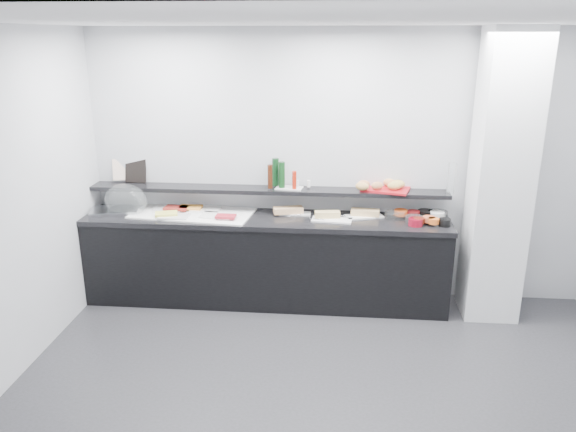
# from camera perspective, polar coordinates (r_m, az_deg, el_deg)

# --- Properties ---
(ground) EXTENTS (5.00, 5.00, 0.00)m
(ground) POSITION_cam_1_polar(r_m,az_deg,el_deg) (4.39, 4.34, -18.71)
(ground) COLOR #2D2D30
(ground) RESTS_ON ground
(back_wall) EXTENTS (5.00, 0.02, 2.70)m
(back_wall) POSITION_cam_1_polar(r_m,az_deg,el_deg) (5.67, 5.07, 4.94)
(back_wall) COLOR #B8BBC0
(back_wall) RESTS_ON ground
(ceiling) EXTENTS (5.00, 5.00, 0.00)m
(ceiling) POSITION_cam_1_polar(r_m,az_deg,el_deg) (3.53, 5.42, 19.21)
(ceiling) COLOR white
(ceiling) RESTS_ON back_wall
(column) EXTENTS (0.50, 0.50, 2.70)m
(column) POSITION_cam_1_polar(r_m,az_deg,el_deg) (5.53, 20.79, 3.51)
(column) COLOR white
(column) RESTS_ON ground
(buffet_cabinet) EXTENTS (3.60, 0.60, 0.85)m
(buffet_cabinet) POSITION_cam_1_polar(r_m,az_deg,el_deg) (5.71, -2.27, -4.65)
(buffet_cabinet) COLOR black
(buffet_cabinet) RESTS_ON ground
(counter_top) EXTENTS (3.62, 0.62, 0.05)m
(counter_top) POSITION_cam_1_polar(r_m,az_deg,el_deg) (5.55, -2.33, -0.36)
(counter_top) COLOR black
(counter_top) RESTS_ON buffet_cabinet
(wall_shelf) EXTENTS (3.60, 0.25, 0.04)m
(wall_shelf) POSITION_cam_1_polar(r_m,az_deg,el_deg) (5.65, -2.13, 2.65)
(wall_shelf) COLOR black
(wall_shelf) RESTS_ON back_wall
(cloche_base) EXTENTS (0.53, 0.42, 0.04)m
(cloche_base) POSITION_cam_1_polar(r_m,az_deg,el_deg) (5.95, -17.21, 0.53)
(cloche_base) COLOR #ADB0B4
(cloche_base) RESTS_ON counter_top
(cloche_dome) EXTENTS (0.53, 0.42, 0.34)m
(cloche_dome) POSITION_cam_1_polar(r_m,az_deg,el_deg) (5.89, -16.14, 1.52)
(cloche_dome) COLOR white
(cloche_dome) RESTS_ON cloche_base
(linen_runner) EXTENTS (1.25, 0.69, 0.01)m
(linen_runner) POSITION_cam_1_polar(r_m,az_deg,el_deg) (5.72, -9.66, 0.28)
(linen_runner) COLOR white
(linen_runner) RESTS_ON counter_top
(platter_meat_a) EXTENTS (0.31, 0.24, 0.01)m
(platter_meat_a) POSITION_cam_1_polar(r_m,az_deg,el_deg) (5.85, -12.20, 0.66)
(platter_meat_a) COLOR silver
(platter_meat_a) RESTS_ON linen_runner
(food_meat_a) EXTENTS (0.25, 0.17, 0.02)m
(food_meat_a) POSITION_cam_1_polar(r_m,az_deg,el_deg) (5.81, -11.26, 0.82)
(food_meat_a) COLOR maroon
(food_meat_a) RESTS_ON platter_meat_a
(platter_salmon) EXTENTS (0.30, 0.20, 0.01)m
(platter_salmon) POSITION_cam_1_polar(r_m,az_deg,el_deg) (5.76, -8.39, 0.64)
(platter_salmon) COLOR white
(platter_salmon) RESTS_ON linen_runner
(food_salmon) EXTENTS (0.23, 0.15, 0.02)m
(food_salmon) POSITION_cam_1_polar(r_m,az_deg,el_deg) (5.81, -9.85, 0.88)
(food_salmon) COLOR #FA9833
(food_salmon) RESTS_ON platter_salmon
(platter_cheese) EXTENTS (0.29, 0.20, 0.01)m
(platter_cheese) POSITION_cam_1_polar(r_m,az_deg,el_deg) (5.61, -11.51, -0.03)
(platter_cheese) COLOR silver
(platter_cheese) RESTS_ON linen_runner
(food_cheese) EXTENTS (0.24, 0.19, 0.02)m
(food_cheese) POSITION_cam_1_polar(r_m,az_deg,el_deg) (5.65, -12.26, 0.24)
(food_cheese) COLOR #EDEB5C
(food_cheese) RESTS_ON platter_cheese
(platter_meat_b) EXTENTS (0.34, 0.24, 0.01)m
(platter_meat_b) POSITION_cam_1_polar(r_m,az_deg,el_deg) (5.56, -7.22, 0.04)
(platter_meat_b) COLOR white
(platter_meat_b) RESTS_ON linen_runner
(food_meat_b) EXTENTS (0.20, 0.13, 0.02)m
(food_meat_b) POSITION_cam_1_polar(r_m,az_deg,el_deg) (5.47, -6.35, -0.03)
(food_meat_b) COLOR maroon
(food_meat_b) RESTS_ON platter_meat_b
(sandwich_plate_left) EXTENTS (0.31, 0.14, 0.01)m
(sandwich_plate_left) POSITION_cam_1_polar(r_m,az_deg,el_deg) (5.64, 0.73, 0.27)
(sandwich_plate_left) COLOR white
(sandwich_plate_left) RESTS_ON counter_top
(sandwich_food_left) EXTENTS (0.31, 0.19, 0.06)m
(sandwich_food_left) POSITION_cam_1_polar(r_m,az_deg,el_deg) (5.62, 0.02, 0.60)
(sandwich_food_left) COLOR #E3AD77
(sandwich_food_left) RESTS_ON sandwich_plate_left
(tongs_left) EXTENTS (0.14, 0.09, 0.01)m
(tongs_left) POSITION_cam_1_polar(r_m,az_deg,el_deg) (5.54, 0.69, 0.07)
(tongs_left) COLOR #BABCC1
(tongs_left) RESTS_ON sandwich_plate_left
(sandwich_plate_mid) EXTENTS (0.40, 0.20, 0.01)m
(sandwich_plate_mid) POSITION_cam_1_polar(r_m,az_deg,el_deg) (5.45, 4.47, -0.40)
(sandwich_plate_mid) COLOR white
(sandwich_plate_mid) RESTS_ON counter_top
(sandwich_food_mid) EXTENTS (0.25, 0.13, 0.06)m
(sandwich_food_mid) POSITION_cam_1_polar(r_m,az_deg,el_deg) (5.49, 4.02, 0.16)
(sandwich_food_mid) COLOR tan
(sandwich_food_mid) RESTS_ON sandwich_plate_mid
(tongs_mid) EXTENTS (0.16, 0.04, 0.01)m
(tongs_mid) POSITION_cam_1_polar(r_m,az_deg,el_deg) (5.43, 2.99, -0.33)
(tongs_mid) COLOR #A9ACB0
(tongs_mid) RESTS_ON sandwich_plate_mid
(sandwich_plate_right) EXTENTS (0.40, 0.26, 0.01)m
(sandwich_plate_right) POSITION_cam_1_polar(r_m,az_deg,el_deg) (5.59, 7.73, -0.03)
(sandwich_plate_right) COLOR white
(sandwich_plate_right) RESTS_ON counter_top
(sandwich_food_right) EXTENTS (0.29, 0.13, 0.06)m
(sandwich_food_right) POSITION_cam_1_polar(r_m,az_deg,el_deg) (5.60, 7.85, 0.38)
(sandwich_food_right) COLOR tan
(sandwich_food_right) RESTS_ON sandwich_plate_right
(tongs_right) EXTENTS (0.16, 0.03, 0.01)m
(tongs_right) POSITION_cam_1_polar(r_m,az_deg,el_deg) (5.53, 5.83, -0.04)
(tongs_right) COLOR #ADAFB4
(tongs_right) RESTS_ON sandwich_plate_right
(bowl_glass_fruit) EXTENTS (0.22, 0.22, 0.07)m
(bowl_glass_fruit) POSITION_cam_1_polar(r_m,az_deg,el_deg) (5.59, 10.81, 0.09)
(bowl_glass_fruit) COLOR white
(bowl_glass_fruit) RESTS_ON counter_top
(fill_glass_fruit) EXTENTS (0.17, 0.17, 0.05)m
(fill_glass_fruit) POSITION_cam_1_polar(r_m,az_deg,el_deg) (5.65, 11.42, 0.37)
(fill_glass_fruit) COLOR orange
(fill_glass_fruit) RESTS_ON bowl_glass_fruit
(bowl_black_jam) EXTENTS (0.19, 0.19, 0.07)m
(bowl_black_jam) POSITION_cam_1_polar(r_m,az_deg,el_deg) (5.70, 13.81, 0.23)
(bowl_black_jam) COLOR black
(bowl_black_jam) RESTS_ON counter_top
(fill_black_jam) EXTENTS (0.16, 0.16, 0.05)m
(fill_black_jam) POSITION_cam_1_polar(r_m,az_deg,el_deg) (5.64, 12.61, 0.27)
(fill_black_jam) COLOR #630E10
(fill_black_jam) RESTS_ON bowl_black_jam
(bowl_glass_cream) EXTENTS (0.21, 0.21, 0.07)m
(bowl_glass_cream) POSITION_cam_1_polar(r_m,az_deg,el_deg) (5.71, 14.99, 0.15)
(bowl_glass_cream) COLOR white
(bowl_glass_cream) RESTS_ON counter_top
(fill_glass_cream) EXTENTS (0.18, 0.18, 0.05)m
(fill_glass_cream) POSITION_cam_1_polar(r_m,az_deg,el_deg) (5.66, 14.92, 0.15)
(fill_glass_cream) COLOR white
(fill_glass_cream) RESTS_ON bowl_glass_cream
(bowl_red_jam) EXTENTS (0.16, 0.16, 0.07)m
(bowl_red_jam) POSITION_cam_1_polar(r_m,az_deg,el_deg) (5.43, 12.83, -0.59)
(bowl_red_jam) COLOR maroon
(bowl_red_jam) RESTS_ON counter_top
(fill_red_jam) EXTENTS (0.13, 0.13, 0.05)m
(fill_red_jam) POSITION_cam_1_polar(r_m,az_deg,el_deg) (5.44, 13.15, -0.45)
(fill_red_jam) COLOR #51120B
(fill_red_jam) RESTS_ON bowl_red_jam
(bowl_glass_salmon) EXTENTS (0.23, 0.23, 0.07)m
(bowl_glass_salmon) POSITION_cam_1_polar(r_m,az_deg,el_deg) (5.48, 12.72, -0.40)
(bowl_glass_salmon) COLOR silver
(bowl_glass_salmon) RESTS_ON counter_top
(fill_glass_salmon) EXTENTS (0.15, 0.15, 0.05)m
(fill_glass_salmon) POSITION_cam_1_polar(r_m,az_deg,el_deg) (5.50, 14.12, -0.32)
(fill_glass_salmon) COLOR #CA5731
(fill_glass_salmon) RESTS_ON bowl_glass_salmon
(bowl_black_fruit) EXTENTS (0.15, 0.15, 0.07)m
(bowl_black_fruit) POSITION_cam_1_polar(r_m,az_deg,el_deg) (5.48, 15.64, -0.63)
(bowl_black_fruit) COLOR black
(bowl_black_fruit) RESTS_ON counter_top
(fill_black_fruit) EXTENTS (0.12, 0.12, 0.05)m
(fill_black_fruit) POSITION_cam_1_polar(r_m,az_deg,el_deg) (5.46, 14.57, -0.48)
(fill_black_fruit) COLOR orange
(fill_black_fruit) RESTS_ON bowl_black_fruit
(framed_print) EXTENTS (0.22, 0.08, 0.26)m
(framed_print) POSITION_cam_1_polar(r_m,az_deg,el_deg) (6.05, -15.21, 4.53)
(framed_print) COLOR black
(framed_print) RESTS_ON wall_shelf
(print_art) EXTENTS (0.19, 0.09, 0.22)m
(print_art) POSITION_cam_1_polar(r_m,az_deg,el_deg) (6.11, -16.57, 4.53)
(print_art) COLOR beige
(print_art) RESTS_ON framed_print
(condiment_tray) EXTENTS (0.28, 0.20, 0.01)m
(condiment_tray) POSITION_cam_1_polar(r_m,az_deg,el_deg) (5.62, 0.13, 2.86)
(condiment_tray) COLOR white
(condiment_tray) RESTS_ON wall_shelf
(bottle_green_a) EXTENTS (0.07, 0.07, 0.26)m
(bottle_green_a) POSITION_cam_1_polar(r_m,az_deg,el_deg) (5.59, -0.63, 4.21)
(bottle_green_a) COLOR #0F3916
(bottle_green_a) RESTS_ON condiment_tray
(bottle_brown) EXTENTS (0.05, 0.05, 0.24)m
(bottle_brown) POSITION_cam_1_polar(r_m,az_deg,el_deg) (5.56, -1.84, 4.03)
(bottle_brown) COLOR #39180A
(bottle_brown) RESTS_ON condiment_tray
(bottle_green_b) EXTENTS (0.09, 0.09, 0.28)m
(bottle_green_b) POSITION_cam_1_polar(r_m,az_deg,el_deg) (5.66, -1.27, 4.49)
(bottle_green_b) COLOR #0E3316
(bottle_green_b) RESTS_ON condiment_tray
(bottle_hot) EXTENTS (0.05, 0.05, 0.18)m
(bottle_hot) POSITION_cam_1_polar(r_m,az_deg,el_deg) (5.55, 0.65, 3.68)
(bottle_hot) COLOR #B21F0C
(bottle_hot) RESTS_ON condiment_tray
(shaker_salt) EXTENTS (0.04, 0.04, 0.07)m
(shaker_salt) POSITION_cam_1_polar(r_m,az_deg,el_deg) (5.64, 0.96, 3.34)
(shaker_salt) COLOR silver
(shaker_salt) RESTS_ON condiment_tray
(shaker_pepper) EXTENTS (0.04, 0.04, 0.07)m
(shaker_pepper) POSITION_cam_1_polar(r_m,az_deg,el_deg) (5.63, 2.11, 3.30)
(shaker_pepper) COLOR white
(shaker_pepper) RESTS_ON condiment_tray
(bread_tray) EXTENTS (0.52, 0.42, 0.02)m
(bread_tray) POSITION_cam_1_polar(r_m,az_deg,el_deg) (5.65, 9.87, 2.72)
(bread_tray) COLOR #B5131C
(bread_tray) RESTS_ON wall_shelf
(bread_roll_n) EXTENTS (0.14, 0.10, 0.08)m
(bread_roll_n) POSITION_cam_1_polar(r_m,az_deg,el_deg) (5.70, 10.26, 3.36)
(bread_roll_n) COLOR tan
(bread_roll_n) RESTS_ON bread_tray
(bread_roll_ne) EXTENTS (0.16, 0.13, 0.08)m
(bread_roll_ne) POSITION_cam_1_polar(r_m,az_deg,el_deg) (5.67, 11.13, 3.22)
(bread_roll_ne) COLOR #B39144
(bread_roll_ne) RESTS_ON bread_tray
(bread_roll_sw) EXTENTS (0.15, 0.12, 0.08)m
(bread_roll_sw) POSITION_cam_1_polar(r_m,az_deg,el_deg) (5.52, 7.55, 3.01)
(bread_roll_sw) COLOR tan
(bread_roll_sw) RESTS_ON bread_tray
(bread_roll_s) EXTENTS (0.14, 0.11, 0.08)m
(bread_roll_s) POSITION_cam_1_polar(r_m,az_deg,el_deg) (5.56, 9.05, 3.05)
(bread_roll_s) COLOR #B77445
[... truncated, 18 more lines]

